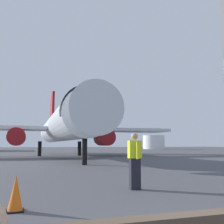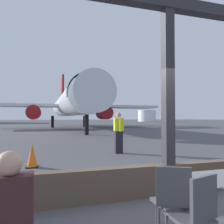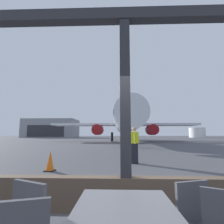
{
  "view_description": "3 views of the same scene",
  "coord_description": "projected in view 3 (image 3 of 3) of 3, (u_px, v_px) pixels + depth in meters",
  "views": [
    {
      "loc": [
        -2.51,
        -2.69,
        1.37
      ],
      "look_at": [
        3.42,
        16.25,
        3.83
      ],
      "focal_mm": 42.4,
      "sensor_mm": 36.0,
      "label": 1
    },
    {
      "loc": [
        -2.38,
        -3.94,
        1.53
      ],
      "look_at": [
        3.9,
        16.71,
        2.06
      ],
      "focal_mm": 35.6,
      "sensor_mm": 36.0,
      "label": 2
    },
    {
      "loc": [
        -0.15,
        -3.26,
        1.38
      ],
      "look_at": [
        -0.7,
        13.36,
        3.58
      ],
      "focal_mm": 27.13,
      "sensor_mm": 36.0,
      "label": 3
    }
  ],
  "objects": [
    {
      "name": "traffic_cone",
      "position": [
        50.0,
        161.0,
        6.46
      ],
      "size": [
        0.36,
        0.36,
        0.74
      ],
      "color": "orange",
      "rests_on": "ground"
    },
    {
      "name": "cafe_chair_aisle_left",
      "position": [
        36.0,
        222.0,
        1.57
      ],
      "size": [
        0.51,
        0.51,
        0.96
      ],
      "color": "#4C4C51",
      "rests_on": "ground"
    },
    {
      "name": "cafe_chair_window_right",
      "position": [
        201.0,
        221.0,
        1.66
      ],
      "size": [
        0.48,
        0.48,
        0.88
      ],
      "color": "#4C4C51",
      "rests_on": "ground"
    },
    {
      "name": "fuel_storage_tank",
      "position": [
        197.0,
        133.0,
        73.98
      ],
      "size": [
        6.68,
        6.68,
        4.25
      ],
      "primitive_type": "cylinder",
      "color": "white",
      "rests_on": "ground"
    },
    {
      "name": "distant_hangar",
      "position": [
        52.0,
        129.0,
        74.26
      ],
      "size": [
        21.54,
        13.03,
        7.85
      ],
      "color": "gray",
      "rests_on": "ground"
    },
    {
      "name": "ground_crew_worker",
      "position": [
        134.0,
        144.0,
        8.16
      ],
      "size": [
        0.4,
        0.57,
        1.74
      ],
      "color": "black",
      "rests_on": "ground"
    },
    {
      "name": "airplane",
      "position": [
        124.0,
        123.0,
        31.72
      ],
      "size": [
        27.02,
        34.05,
        10.24
      ],
      "color": "silver",
      "rests_on": "ground"
    },
    {
      "name": "ground_plane",
      "position": [
        118.0,
        140.0,
        42.68
      ],
      "size": [
        220.0,
        220.0,
        0.0
      ],
      "primitive_type": "plane",
      "color": "#4C4C51"
    },
    {
      "name": "window_frame",
      "position": [
        125.0,
        132.0,
        3.23
      ],
      "size": [
        8.22,
        0.24,
        3.96
      ],
      "color": "brown",
      "rests_on": "ground"
    }
  ]
}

